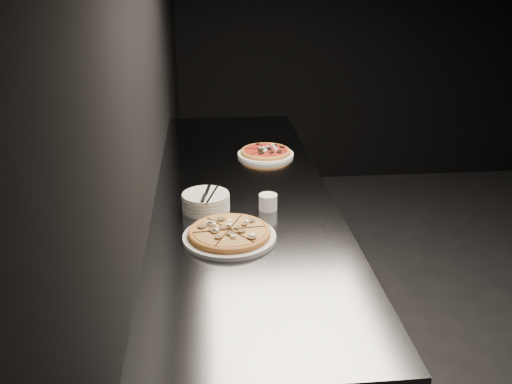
{
  "coord_description": "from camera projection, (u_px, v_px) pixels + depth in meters",
  "views": [
    {
      "loc": [
        -2.28,
        -2.26,
        1.85
      ],
      "look_at": [
        -2.08,
        -0.1,
        0.95
      ],
      "focal_mm": 40.0,
      "sensor_mm": 36.0,
      "label": 1
    }
  ],
  "objects": [
    {
      "name": "counter",
      "position": [
        243.0,
        283.0,
        2.63
      ],
      "size": [
        0.74,
        2.44,
        0.92
      ],
      "color": "slate",
      "rests_on": "floor"
    },
    {
      "name": "ramekin",
      "position": [
        268.0,
        202.0,
        2.26
      ],
      "size": [
        0.07,
        0.07,
        0.06
      ],
      "color": "silver",
      "rests_on": "counter"
    },
    {
      "name": "pizza_mushroom",
      "position": [
        229.0,
        234.0,
        2.02
      ],
      "size": [
        0.33,
        0.33,
        0.04
      ],
      "rotation": [
        0.0,
        0.0,
        0.11
      ],
      "color": "silver",
      "rests_on": "counter"
    },
    {
      "name": "plate_stack",
      "position": [
        206.0,
        202.0,
        2.25
      ],
      "size": [
        0.19,
        0.19,
        0.07
      ],
      "color": "silver",
      "rests_on": "counter"
    },
    {
      "name": "pizza_tomato",
      "position": [
        266.0,
        152.0,
        2.88
      ],
      "size": [
        0.32,
        0.32,
        0.03
      ],
      "rotation": [
        0.0,
        0.0,
        -0.32
      ],
      "color": "silver",
      "rests_on": "counter"
    },
    {
      "name": "cutlery",
      "position": [
        207.0,
        194.0,
        2.23
      ],
      "size": [
        0.09,
        0.19,
        0.01
      ],
      "rotation": [
        0.0,
        0.0,
        -0.16
      ],
      "color": "#B9BBC1",
      "rests_on": "plate_stack"
    },
    {
      "name": "wall_left",
      "position": [
        147.0,
        81.0,
        2.24
      ],
      "size": [
        0.02,
        5.0,
        2.8
      ],
      "primitive_type": "cube",
      "color": "black",
      "rests_on": "floor"
    },
    {
      "name": "wall_back",
      "position": [
        476.0,
        16.0,
        4.75
      ],
      "size": [
        5.0,
        0.02,
        2.8
      ],
      "primitive_type": "cube",
      "color": "black",
      "rests_on": "floor"
    }
  ]
}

